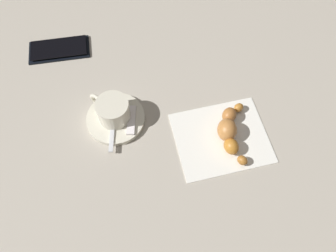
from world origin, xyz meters
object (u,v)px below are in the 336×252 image
Objects in this scene: teaspoon at (114,113)px; napkin at (221,138)px; croissant at (230,131)px; sugar_packet at (131,120)px; espresso_cup at (112,110)px; saucer at (116,119)px; cell_phone at (59,49)px.

teaspoon is 0.23m from napkin.
croissant is (-0.02, -0.00, 0.02)m from napkin.
teaspoon is 0.04m from sugar_packet.
napkin is at bearing -99.76° from sugar_packet.
espresso_cup reaches higher than teaspoon.
croissant is at bearing 163.25° from espresso_cup.
saucer is at bearing 124.75° from espresso_cup.
teaspoon reaches higher than saucer.
saucer is 0.01m from teaspoon.
sugar_packet is at bearing 155.79° from espresso_cup.
cell_phone is at bearing -58.74° from teaspoon.
cell_phone is (0.16, -0.22, -0.01)m from sugar_packet.
napkin is 0.03m from croissant.
cell_phone is at bearing -59.08° from saucer.
sugar_packet is (-0.04, 0.02, -0.02)m from espresso_cup.
cell_phone is (0.12, -0.21, -0.03)m from espresso_cup.
teaspoon is 1.90× the size of sugar_packet.
napkin is at bearing 161.20° from espresso_cup.
napkin is at bearing 161.83° from saucer.
espresso_cup is 0.05m from sugar_packet.
saucer is 0.85× the size of cell_phone.
sugar_packet is 0.27m from cell_phone.
croissant reaches higher than napkin.
teaspoon is (0.00, -0.01, 0.01)m from saucer.
espresso_cup reaches higher than cell_phone.
cell_phone is at bearing -59.14° from espresso_cup.
sugar_packet is 0.46× the size of croissant.
sugar_packet is 0.19m from napkin.
cell_phone is at bearing -37.75° from croissant.
croissant reaches higher than teaspoon.
sugar_packet is at bearing 159.31° from saucer.
cell_phone is (0.36, -0.28, -0.02)m from croissant.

